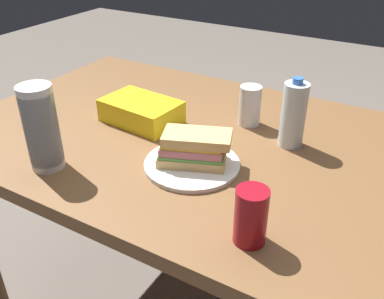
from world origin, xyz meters
name	(u,v)px	position (x,y,z in m)	size (l,w,h in m)	color
dining_table	(209,169)	(0.00, 0.00, 0.66)	(1.51, 0.91, 0.76)	brown
paper_plate	(192,164)	(0.03, -0.15, 0.77)	(0.25, 0.25, 0.01)	white
sandwich	(194,148)	(0.03, -0.14, 0.82)	(0.20, 0.16, 0.08)	#DBB26B
soda_can_red	(251,216)	(0.26, -0.33, 0.82)	(0.07, 0.07, 0.12)	maroon
chip_bag	(141,112)	(-0.24, 0.00, 0.80)	(0.23, 0.15, 0.07)	yellow
water_bottle_tall	(293,115)	(0.21, 0.09, 0.85)	(0.07, 0.07, 0.20)	silver
plastic_cup_stack	(41,128)	(-0.29, -0.33, 0.87)	(0.08, 0.08, 0.22)	silver
soda_can_silver	(250,106)	(0.05, 0.15, 0.82)	(0.07, 0.07, 0.12)	silver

